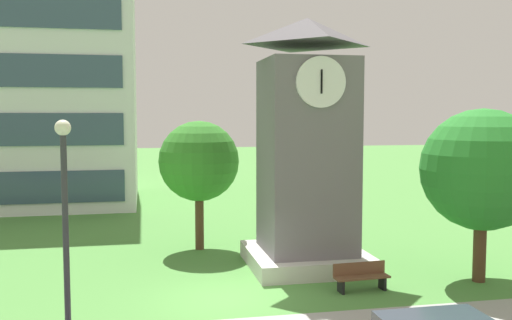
% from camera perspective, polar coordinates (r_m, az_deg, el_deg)
% --- Properties ---
extents(ground_plane, '(160.00, 160.00, 0.00)m').
position_cam_1_polar(ground_plane, '(17.78, -2.82, -13.78)').
color(ground_plane, '#4C893D').
extents(office_building, '(15.36, 10.13, 16.00)m').
position_cam_1_polar(office_building, '(38.60, -23.72, 7.77)').
color(office_building, silver).
rests_on(office_building, ground).
extents(clock_tower, '(4.22, 4.22, 9.07)m').
position_cam_1_polar(clock_tower, '(20.66, 5.15, 0.15)').
color(clock_tower, slate).
rests_on(clock_tower, ground).
extents(park_bench, '(1.83, 0.60, 0.88)m').
position_cam_1_polar(park_bench, '(18.66, 10.57, -11.49)').
color(park_bench, brown).
rests_on(park_bench, ground).
extents(street_lamp, '(0.36, 0.36, 5.50)m').
position_cam_1_polar(street_lamp, '(13.47, -18.74, -4.90)').
color(street_lamp, '#333338').
rests_on(street_lamp, ground).
extents(tree_streetside, '(4.05, 4.05, 5.82)m').
position_cam_1_polar(tree_streetside, '(20.16, 21.90, -0.94)').
color(tree_streetside, '#513823').
rests_on(tree_streetside, ground).
extents(tree_near_tower, '(3.32, 3.32, 5.36)m').
position_cam_1_polar(tree_near_tower, '(23.39, -5.78, -0.16)').
color(tree_near_tower, '#513823').
rests_on(tree_near_tower, ground).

